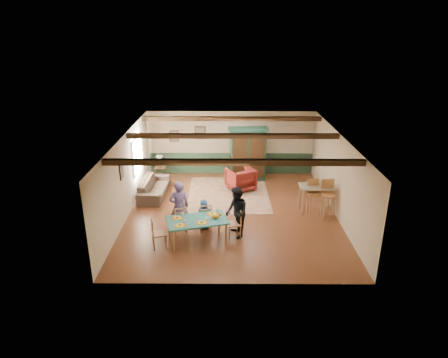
{
  "coord_description": "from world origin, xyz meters",
  "views": [
    {
      "loc": [
        -0.19,
        -12.3,
        5.98
      ],
      "look_at": [
        -0.27,
        0.26,
        1.15
      ],
      "focal_mm": 32.0,
      "sensor_mm": 36.0,
      "label": 1
    }
  ],
  "objects_px": {
    "dining_table": "(197,231)",
    "dining_chair_end_left": "(159,233)",
    "end_table": "(160,173)",
    "sofa": "(154,187)",
    "cat": "(215,216)",
    "dining_chair_far_right": "(205,216)",
    "person_woman": "(236,213)",
    "dining_chair_end_right": "(233,223)",
    "bar_stool_right": "(328,199)",
    "person_man": "(179,207)",
    "armchair": "(241,179)",
    "person_child": "(204,214)",
    "table_lamp": "(160,162)",
    "counter_table": "(316,199)",
    "bar_stool_left": "(314,197)",
    "armoire": "(248,154)",
    "dining_chair_far_left": "(180,219)"
  },
  "relations": [
    {
      "from": "dining_table",
      "to": "table_lamp",
      "type": "bearing_deg",
      "value": 110.16
    },
    {
      "from": "dining_table",
      "to": "dining_chair_end_left",
      "type": "bearing_deg",
      "value": -163.94
    },
    {
      "from": "table_lamp",
      "to": "bar_stool_right",
      "type": "relative_size",
      "value": 0.38
    },
    {
      "from": "armchair",
      "to": "counter_table",
      "type": "height_order",
      "value": "counter_table"
    },
    {
      "from": "end_table",
      "to": "sofa",
      "type": "bearing_deg",
      "value": -89.04
    },
    {
      "from": "dining_chair_far_left",
      "to": "table_lamp",
      "type": "xyz_separation_m",
      "value": [
        -1.34,
        4.61,
        0.31
      ]
    },
    {
      "from": "end_table",
      "to": "bar_stool_left",
      "type": "xyz_separation_m",
      "value": [
        5.68,
        -3.27,
        0.34
      ]
    },
    {
      "from": "bar_stool_right",
      "to": "cat",
      "type": "bearing_deg",
      "value": -162.27
    },
    {
      "from": "counter_table",
      "to": "dining_chair_far_right",
      "type": "bearing_deg",
      "value": -160.89
    },
    {
      "from": "person_child",
      "to": "end_table",
      "type": "distance_m",
      "value": 4.8
    },
    {
      "from": "dining_chair_far_right",
      "to": "dining_table",
      "type": "bearing_deg",
      "value": 60.95
    },
    {
      "from": "dining_table",
      "to": "dining_chair_far_right",
      "type": "distance_m",
      "value": 0.8
    },
    {
      "from": "dining_table",
      "to": "armoire",
      "type": "xyz_separation_m",
      "value": [
        1.71,
        5.13,
        0.74
      ]
    },
    {
      "from": "dining_chair_end_left",
      "to": "armoire",
      "type": "relative_size",
      "value": 0.42
    },
    {
      "from": "armoire",
      "to": "table_lamp",
      "type": "height_order",
      "value": "armoire"
    },
    {
      "from": "counter_table",
      "to": "bar_stool_left",
      "type": "bearing_deg",
      "value": -130.49
    },
    {
      "from": "bar_stool_left",
      "to": "bar_stool_right",
      "type": "relative_size",
      "value": 0.94
    },
    {
      "from": "dining_chair_end_right",
      "to": "end_table",
      "type": "bearing_deg",
      "value": -164.72
    },
    {
      "from": "dining_chair_far_right",
      "to": "end_table",
      "type": "bearing_deg",
      "value": -80.79
    },
    {
      "from": "dining_chair_far_left",
      "to": "cat",
      "type": "height_order",
      "value": "dining_chair_far_left"
    },
    {
      "from": "bar_stool_left",
      "to": "table_lamp",
      "type": "bearing_deg",
      "value": 144.91
    },
    {
      "from": "dining_chair_end_right",
      "to": "armoire",
      "type": "distance_m",
      "value": 4.9
    },
    {
      "from": "person_man",
      "to": "bar_stool_right",
      "type": "height_order",
      "value": "person_man"
    },
    {
      "from": "dining_chair_end_left",
      "to": "cat",
      "type": "relative_size",
      "value": 2.64
    },
    {
      "from": "counter_table",
      "to": "armoire",
      "type": "bearing_deg",
      "value": 125.87
    },
    {
      "from": "person_child",
      "to": "counter_table",
      "type": "xyz_separation_m",
      "value": [
        3.76,
        1.22,
        -0.0
      ]
    },
    {
      "from": "sofa",
      "to": "bar_stool_right",
      "type": "relative_size",
      "value": 1.72
    },
    {
      "from": "person_woman",
      "to": "cat",
      "type": "bearing_deg",
      "value": -81.87
    },
    {
      "from": "dining_chair_end_right",
      "to": "table_lamp",
      "type": "relative_size",
      "value": 1.9
    },
    {
      "from": "dining_chair_far_right",
      "to": "dining_chair_end_left",
      "type": "xyz_separation_m",
      "value": [
        -1.24,
        -1.08,
        0.0
      ]
    },
    {
      "from": "armchair",
      "to": "end_table",
      "type": "xyz_separation_m",
      "value": [
        -3.31,
        1.11,
        -0.18
      ]
    },
    {
      "from": "end_table",
      "to": "bar_stool_left",
      "type": "relative_size",
      "value": 0.44
    },
    {
      "from": "dining_table",
      "to": "cat",
      "type": "height_order",
      "value": "cat"
    },
    {
      "from": "end_table",
      "to": "table_lamp",
      "type": "height_order",
      "value": "table_lamp"
    },
    {
      "from": "dining_chair_end_left",
      "to": "end_table",
      "type": "bearing_deg",
      "value": -7.39
    },
    {
      "from": "person_woman",
      "to": "armoire",
      "type": "height_order",
      "value": "armoire"
    },
    {
      "from": "bar_stool_right",
      "to": "person_man",
      "type": "bearing_deg",
      "value": -173.78
    },
    {
      "from": "dining_chair_end_left",
      "to": "cat",
      "type": "distance_m",
      "value": 1.68
    },
    {
      "from": "dining_chair_far_left",
      "to": "dining_chair_end_left",
      "type": "xyz_separation_m",
      "value": [
        -0.5,
        -0.87,
        0.0
      ]
    },
    {
      "from": "person_man",
      "to": "armchair",
      "type": "distance_m",
      "value": 3.98
    },
    {
      "from": "bar_stool_right",
      "to": "dining_chair_end_right",
      "type": "bearing_deg",
      "value": -162.61
    },
    {
      "from": "dining_chair_far_left",
      "to": "dining_chair_end_left",
      "type": "relative_size",
      "value": 1.0
    },
    {
      "from": "dining_chair_end_left",
      "to": "person_woman",
      "type": "bearing_deg",
      "value": -90.0
    },
    {
      "from": "dining_chair_end_left",
      "to": "end_table",
      "type": "height_order",
      "value": "dining_chair_end_left"
    },
    {
      "from": "dining_chair_end_right",
      "to": "bar_stool_right",
      "type": "relative_size",
      "value": 0.71
    },
    {
      "from": "end_table",
      "to": "table_lamp",
      "type": "bearing_deg",
      "value": 0.0
    },
    {
      "from": "dining_table",
      "to": "end_table",
      "type": "distance_m",
      "value": 5.51
    },
    {
      "from": "armchair",
      "to": "person_child",
      "type": "bearing_deg",
      "value": 41.86
    },
    {
      "from": "armoire",
      "to": "sofa",
      "type": "relative_size",
      "value": 0.99
    },
    {
      "from": "end_table",
      "to": "dining_table",
      "type": "bearing_deg",
      "value": -69.84
    }
  ]
}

